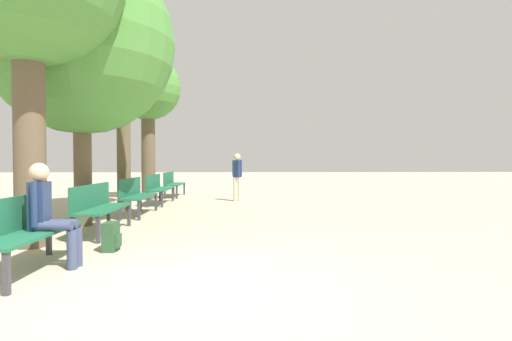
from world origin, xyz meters
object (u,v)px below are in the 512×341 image
at_px(tree_row_2, 123,45).
at_px(backpack, 111,237).
at_px(tree_row_1, 81,42).
at_px(bench_row_3, 158,187).
at_px(bench_row_4, 172,182).
at_px(tree_row_3, 148,91).
at_px(bench_row_2, 136,193).
at_px(bench_row_0, 23,228).
at_px(bench_row_1, 98,205).
at_px(person_seated, 49,212).
at_px(pedestrian_near, 237,174).

bearing_deg(tree_row_2, backpack, -75.24).
bearing_deg(tree_row_1, backpack, -60.04).
xyz_separation_m(bench_row_3, bench_row_4, (0.00, 2.48, 0.00)).
height_order(tree_row_1, tree_row_3, tree_row_1).
bearing_deg(bench_row_2, tree_row_1, -113.07).
bearing_deg(bench_row_2, backpack, -79.84).
xyz_separation_m(bench_row_0, bench_row_3, (0.00, 7.44, 0.00)).
bearing_deg(tree_row_3, tree_row_2, -90.00).
bearing_deg(bench_row_1, person_seated, -84.05).
height_order(bench_row_2, tree_row_1, tree_row_1).
relative_size(bench_row_4, tree_row_2, 0.31).
xyz_separation_m(tree_row_1, tree_row_2, (0.00, 2.78, 0.74)).
bearing_deg(bench_row_1, bench_row_4, 90.00).
bearing_deg(tree_row_3, tree_row_1, -90.00).
relative_size(bench_row_0, bench_row_3, 1.00).
bearing_deg(tree_row_3, bench_row_1, -84.27).
height_order(bench_row_0, tree_row_3, tree_row_3).
xyz_separation_m(person_seated, pedestrian_near, (2.19, 8.06, 0.19)).
relative_size(bench_row_3, tree_row_3, 0.36).
distance_m(bench_row_1, tree_row_3, 7.29).
height_order(bench_row_4, person_seated, person_seated).
xyz_separation_m(bench_row_2, tree_row_3, (-0.65, 4.04, 3.19)).
bearing_deg(bench_row_2, tree_row_3, 99.21).
distance_m(tree_row_2, pedestrian_near, 5.15).
distance_m(bench_row_4, person_seated, 9.77).
bearing_deg(tree_row_2, bench_row_4, 80.01).
height_order(bench_row_0, backpack, bench_row_0).
bearing_deg(tree_row_2, person_seated, -81.57).
bearing_deg(tree_row_1, tree_row_2, 90.00).
xyz_separation_m(bench_row_0, bench_row_2, (0.00, 4.96, 0.00)).
height_order(bench_row_4, pedestrian_near, pedestrian_near).
bearing_deg(tree_row_3, bench_row_3, -67.18).
relative_size(bench_row_0, pedestrian_near, 1.15).
relative_size(bench_row_4, pedestrian_near, 1.15).
distance_m(tree_row_1, tree_row_2, 2.88).
distance_m(tree_row_3, backpack, 8.76).
height_order(bench_row_1, bench_row_4, same).
relative_size(tree_row_3, backpack, 11.57).
relative_size(tree_row_2, pedestrian_near, 3.68).
height_order(bench_row_0, bench_row_2, same).
bearing_deg(bench_row_2, bench_row_0, -90.00).
relative_size(bench_row_0, tree_row_1, 0.32).
distance_m(bench_row_1, person_seated, 2.34).
xyz_separation_m(bench_row_1, bench_row_2, (0.00, 2.48, 0.00)).
relative_size(bench_row_4, person_seated, 1.37).
xyz_separation_m(bench_row_2, tree_row_1, (-0.65, -1.54, 3.22)).
relative_size(bench_row_2, tree_row_3, 0.36).
xyz_separation_m(bench_row_1, bench_row_3, (0.00, 4.96, 0.00)).
bearing_deg(bench_row_0, bench_row_2, 90.00).
distance_m(bench_row_3, pedestrian_near, 2.58).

